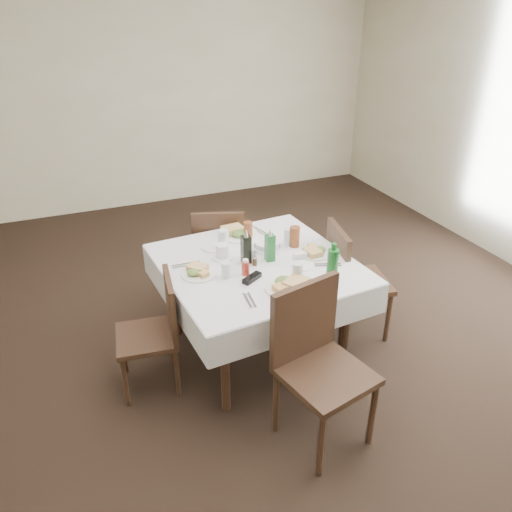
# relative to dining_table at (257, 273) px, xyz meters

# --- Properties ---
(ground_plane) EXTENTS (7.00, 7.00, 0.00)m
(ground_plane) POSITION_rel_dining_table_xyz_m (-0.09, -0.14, -0.68)
(ground_plane) COLOR black
(room_shell) EXTENTS (6.04, 7.04, 2.80)m
(room_shell) POSITION_rel_dining_table_xyz_m (-0.09, -0.14, 1.03)
(room_shell) COLOR #C2B490
(room_shell) RESTS_ON ground
(dining_table) EXTENTS (1.39, 1.39, 0.76)m
(dining_table) POSITION_rel_dining_table_xyz_m (0.00, 0.00, 0.00)
(dining_table) COLOR #321B15
(dining_table) RESTS_ON ground
(chair_north) EXTENTS (0.54, 0.54, 0.90)m
(chair_north) POSITION_rel_dining_table_xyz_m (-0.04, 0.75, -0.17)
(chair_north) COLOR #321B15
(chair_north) RESTS_ON ground
(chair_south) EXTENTS (0.57, 0.57, 1.00)m
(chair_south) POSITION_rel_dining_table_xyz_m (0.02, -0.85, -0.11)
(chair_south) COLOR #321B15
(chair_south) RESTS_ON ground
(chair_east) EXTENTS (0.51, 0.51, 0.92)m
(chair_east) POSITION_rel_dining_table_xyz_m (0.75, -0.05, -0.15)
(chair_east) COLOR #321B15
(chair_east) RESTS_ON ground
(chair_west) EXTENTS (0.44, 0.44, 0.83)m
(chair_west) POSITION_rel_dining_table_xyz_m (-0.75, -0.08, -0.20)
(chair_west) COLOR #321B15
(chair_west) RESTS_ON ground
(meal_north) EXTENTS (0.30, 0.30, 0.07)m
(meal_north) POSITION_rel_dining_table_xyz_m (0.03, 0.46, 0.11)
(meal_north) COLOR white
(meal_north) RESTS_ON dining_table
(meal_south) EXTENTS (0.30, 0.30, 0.07)m
(meal_south) POSITION_rel_dining_table_xyz_m (0.05, -0.41, 0.11)
(meal_south) COLOR white
(meal_south) RESTS_ON dining_table
(meal_east) EXTENTS (0.25, 0.25, 0.05)m
(meal_east) POSITION_rel_dining_table_xyz_m (0.43, -0.04, 0.10)
(meal_east) COLOR white
(meal_east) RESTS_ON dining_table
(meal_west) EXTENTS (0.24, 0.24, 0.05)m
(meal_west) POSITION_rel_dining_table_xyz_m (-0.43, -0.00, 0.10)
(meal_west) COLOR white
(meal_west) RESTS_ON dining_table
(side_plate_a) EXTENTS (0.18, 0.18, 0.01)m
(side_plate_a) POSITION_rel_dining_table_xyz_m (-0.21, 0.33, 0.09)
(side_plate_a) COLOR white
(side_plate_a) RESTS_ON dining_table
(side_plate_b) EXTENTS (0.15, 0.15, 0.01)m
(side_plate_b) POSITION_rel_dining_table_xyz_m (0.27, -0.17, 0.09)
(side_plate_b) COLOR white
(side_plate_b) RESTS_ON dining_table
(water_n) EXTENTS (0.08, 0.08, 0.14)m
(water_n) POSITION_rel_dining_table_xyz_m (-0.15, 0.31, 0.15)
(water_n) COLOR silver
(water_n) RESTS_ON dining_table
(water_s) EXTENTS (0.07, 0.07, 0.13)m
(water_s) POSITION_rel_dining_table_xyz_m (0.15, -0.33, 0.15)
(water_s) COLOR silver
(water_s) RESTS_ON dining_table
(water_e) EXTENTS (0.07, 0.07, 0.12)m
(water_e) POSITION_rel_dining_table_xyz_m (0.33, 0.18, 0.14)
(water_e) COLOR silver
(water_e) RESTS_ON dining_table
(water_w) EXTENTS (0.06, 0.06, 0.11)m
(water_w) POSITION_rel_dining_table_xyz_m (-0.27, -0.11, 0.14)
(water_w) COLOR silver
(water_w) RESTS_ON dining_table
(iced_tea_a) EXTENTS (0.07, 0.07, 0.14)m
(iced_tea_a) POSITION_rel_dining_table_xyz_m (0.08, 0.39, 0.15)
(iced_tea_a) COLOR brown
(iced_tea_a) RESTS_ON dining_table
(iced_tea_b) EXTENTS (0.07, 0.07, 0.16)m
(iced_tea_b) POSITION_rel_dining_table_xyz_m (0.35, 0.13, 0.16)
(iced_tea_b) COLOR brown
(iced_tea_b) RESTS_ON dining_table
(bread_basket) EXTENTS (0.20, 0.20, 0.07)m
(bread_basket) POSITION_rel_dining_table_xyz_m (0.14, 0.15, 0.11)
(bread_basket) COLOR silver
(bread_basket) RESTS_ON dining_table
(oil_cruet_dark) EXTENTS (0.06, 0.06, 0.26)m
(oil_cruet_dark) POSITION_rel_dining_table_xyz_m (-0.07, 0.03, 0.19)
(oil_cruet_dark) COLOR black
(oil_cruet_dark) RESTS_ON dining_table
(oil_cruet_green) EXTENTS (0.06, 0.06, 0.25)m
(oil_cruet_green) POSITION_rel_dining_table_xyz_m (0.10, -0.00, 0.19)
(oil_cruet_green) COLOR #1D6A29
(oil_cruet_green) RESTS_ON dining_table
(ketchup_bottle) EXTENTS (0.05, 0.05, 0.11)m
(ketchup_bottle) POSITION_rel_dining_table_xyz_m (-0.14, -0.13, 0.14)
(ketchup_bottle) COLOR #AA2E20
(ketchup_bottle) RESTS_ON dining_table
(salt_shaker) EXTENTS (0.04, 0.04, 0.08)m
(salt_shaker) POSITION_rel_dining_table_xyz_m (-0.02, 0.00, 0.12)
(salt_shaker) COLOR white
(salt_shaker) RESTS_ON dining_table
(pepper_shaker) EXTENTS (0.03, 0.03, 0.07)m
(pepper_shaker) POSITION_rel_dining_table_xyz_m (-0.03, -0.03, 0.12)
(pepper_shaker) COLOR #442E1C
(pepper_shaker) RESTS_ON dining_table
(coffee_mug) EXTENTS (0.15, 0.15, 0.11)m
(coffee_mug) POSITION_rel_dining_table_xyz_m (-0.20, 0.16, 0.13)
(coffee_mug) COLOR white
(coffee_mug) RESTS_ON dining_table
(sunglasses) EXTENTS (0.16, 0.12, 0.03)m
(sunglasses) POSITION_rel_dining_table_xyz_m (-0.13, -0.21, 0.10)
(sunglasses) COLOR black
(sunglasses) RESTS_ON dining_table
(green_bottle) EXTENTS (0.07, 0.07, 0.28)m
(green_bottle) POSITION_rel_dining_table_xyz_m (0.35, -0.43, 0.21)
(green_bottle) COLOR #1D6A29
(green_bottle) RESTS_ON dining_table
(sugar_caddy) EXTENTS (0.10, 0.07, 0.05)m
(sugar_caddy) POSITION_rel_dining_table_xyz_m (0.31, -0.06, 0.11)
(sugar_caddy) COLOR white
(sugar_caddy) RESTS_ON dining_table
(cutlery_n) EXTENTS (0.09, 0.20, 0.01)m
(cutlery_n) POSITION_rel_dining_table_xyz_m (0.21, 0.48, 0.09)
(cutlery_n) COLOR silver
(cutlery_n) RESTS_ON dining_table
(cutlery_s) EXTENTS (0.06, 0.18, 0.01)m
(cutlery_s) POSITION_rel_dining_table_xyz_m (-0.23, -0.44, 0.09)
(cutlery_s) COLOR silver
(cutlery_s) RESTS_ON dining_table
(cutlery_e) EXTENTS (0.19, 0.10, 0.01)m
(cutlery_e) POSITION_rel_dining_table_xyz_m (0.44, -0.23, 0.09)
(cutlery_e) COLOR silver
(cutlery_e) RESTS_ON dining_table
(cutlery_w) EXTENTS (0.20, 0.06, 0.01)m
(cutlery_w) POSITION_rel_dining_table_xyz_m (-0.47, 0.15, 0.09)
(cutlery_w) COLOR silver
(cutlery_w) RESTS_ON dining_table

